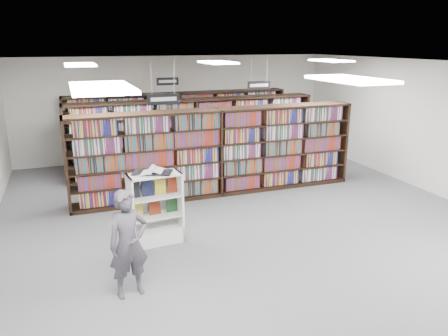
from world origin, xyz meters
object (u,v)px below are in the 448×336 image
object	(u,v)px
bookshelf_row_near	(218,152)
open_book	(152,171)
shopper	(128,244)
endcap_display	(156,218)

from	to	relation	value
bookshelf_row_near	open_book	world-z (taller)	bookshelf_row_near
open_book	shopper	world-z (taller)	shopper
open_book	endcap_display	bearing A→B (deg)	-41.50
endcap_display	shopper	bearing A→B (deg)	-118.40
bookshelf_row_near	shopper	xyz separation A→B (m)	(-2.70, -3.79, -0.24)
open_book	shopper	bearing A→B (deg)	-89.67
bookshelf_row_near	open_book	xyz separation A→B (m)	(-2.00, -2.11, 0.31)
open_book	shopper	distance (m)	1.90
endcap_display	bookshelf_row_near	bearing A→B (deg)	42.14
bookshelf_row_near	shopper	bearing A→B (deg)	-125.44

